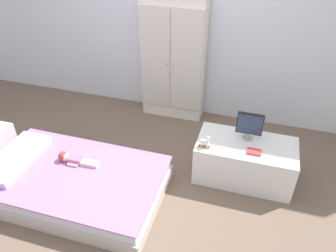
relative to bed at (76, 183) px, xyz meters
The scene contains 10 objects.
ground_plane 0.63m from the bed, 13.94° to the left, with size 10.00×10.00×0.02m, color brown.
back_wall 2.20m from the bed, 70.84° to the left, with size 6.40×0.05×2.70m, color silver.
bed is the anchor object (origin of this frame).
pillow 0.62m from the bed, behind, with size 0.32×0.69×0.07m, color silver.
doll 0.23m from the bed, 125.60° to the left, with size 0.39×0.14×0.10m.
wardrobe 1.75m from the bed, 72.91° to the left, with size 0.73×0.25×1.45m.
tv_stand 1.60m from the bed, 24.45° to the left, with size 0.92×0.48×0.41m, color silver.
tv_monitor 1.69m from the bed, 27.23° to the left, with size 0.24×0.10×0.28m.
rocking_horse_toy 1.25m from the bed, 24.79° to the left, with size 0.11×0.04×0.13m.
book_red 1.65m from the bed, 19.94° to the left, with size 0.12×0.09×0.02m, color #CC3838.
Camera 1 is at (0.84, -1.99, 2.32)m, focal length 35.45 mm.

